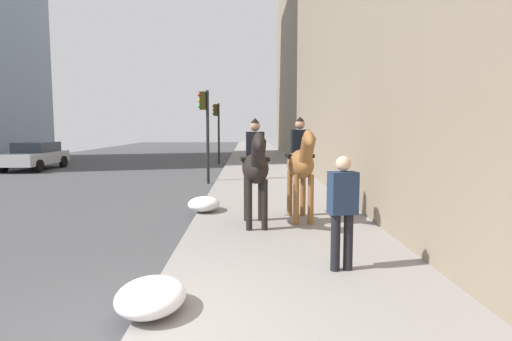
# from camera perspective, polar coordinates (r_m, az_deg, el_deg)

# --- Properties ---
(sidewalk_slab) EXTENTS (120.00, 4.07, 0.12)m
(sidewalk_slab) POSITION_cam_1_polar(r_m,az_deg,el_deg) (4.84, 8.74, -21.01)
(sidewalk_slab) COLOR gray
(sidewalk_slab) RESTS_ON ground
(mounted_horse_near) EXTENTS (2.15, 0.64, 2.31)m
(mounted_horse_near) POSITION_cam_1_polar(r_m,az_deg,el_deg) (9.10, -0.07, 0.56)
(mounted_horse_near) COLOR black
(mounted_horse_near) RESTS_ON sidewalk_slab
(mounted_horse_far) EXTENTS (2.15, 0.65, 2.35)m
(mounted_horse_far) POSITION_cam_1_polar(r_m,az_deg,el_deg) (9.67, 5.96, 1.06)
(mounted_horse_far) COLOR brown
(mounted_horse_far) RESTS_ON sidewalk_slab
(pedestrian_greeting) EXTENTS (0.33, 0.44, 1.70)m
(pedestrian_greeting) POSITION_cam_1_polar(r_m,az_deg,el_deg) (6.42, 11.43, -4.55)
(pedestrian_greeting) COLOR black
(pedestrian_greeting) RESTS_ON sidewalk_slab
(car_near_lane) EXTENTS (4.42, 2.03, 1.44)m
(car_near_lane) POSITION_cam_1_polar(r_m,az_deg,el_deg) (25.41, -27.26, 1.80)
(car_near_lane) COLOR #B7BABF
(car_near_lane) RESTS_ON ground
(traffic_light_near_curb) EXTENTS (0.20, 0.44, 3.67)m
(traffic_light_near_curb) POSITION_cam_1_polar(r_m,az_deg,el_deg) (17.05, -6.75, 6.51)
(traffic_light_near_curb) COLOR black
(traffic_light_near_curb) RESTS_ON ground
(traffic_light_far_curb) EXTENTS (0.20, 0.44, 3.66)m
(traffic_light_far_curb) POSITION_cam_1_polar(r_m,az_deg,el_deg) (26.14, -5.18, 6.26)
(traffic_light_far_curb) COLOR black
(traffic_light_far_curb) RESTS_ON ground
(snow_pile_near) EXTENTS (1.04, 0.80, 0.36)m
(snow_pile_near) POSITION_cam_1_polar(r_m,az_deg,el_deg) (5.27, -13.80, -15.93)
(snow_pile_near) COLOR white
(snow_pile_near) RESTS_ON sidewalk_slab
(snow_pile_far) EXTENTS (1.04, 0.80, 0.36)m
(snow_pile_far) POSITION_cam_1_polar(r_m,az_deg,el_deg) (10.97, -6.95, -4.43)
(snow_pile_far) COLOR white
(snow_pile_far) RESTS_ON sidewalk_slab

